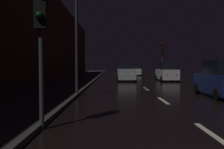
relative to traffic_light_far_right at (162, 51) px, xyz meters
The scene contains 11 objects.
ground 7.11m from the traffic_light_far_right, 133.91° to the right, with size 25.49×84.00×0.02m, color black.
sidewalk_left 12.18m from the traffic_light_far_right, 157.77° to the right, with size 4.40×84.00×0.15m, color #33302D.
building_facade_left 15.60m from the traffic_light_far_right, 149.43° to the right, with size 0.80×63.00×9.59m, color #472319.
lane_centerline 21.00m from the traffic_light_far_right, 101.84° to the right, with size 0.16×13.57×0.01m.
traffic_light_far_right is the anchor object (origin of this frame).
traffic_light_near_left 26.87m from the traffic_light_far_right, 108.64° to the right, with size 0.35×0.47×4.56m.
streetlamp_overhead 20.26m from the traffic_light_far_right, 114.05° to the right, with size 1.70×0.44×7.39m.
car_approaching_headlights 8.38m from the traffic_light_far_right, 130.77° to the right, with size 1.99×4.32×2.17m.
car_parked_right_near 19.15m from the traffic_light_far_right, 92.42° to the right, with size 1.84×3.98×2.01m.
car_distant_taillights 9.02m from the traffic_light_far_right, 108.78° to the left, with size 1.71×3.70×1.86m.
car_parked_right_far 6.80m from the traffic_light_far_right, 97.35° to the right, with size 1.89×4.09×2.06m.
Camera 1 is at (-2.48, -2.77, 1.72)m, focal length 38.00 mm.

